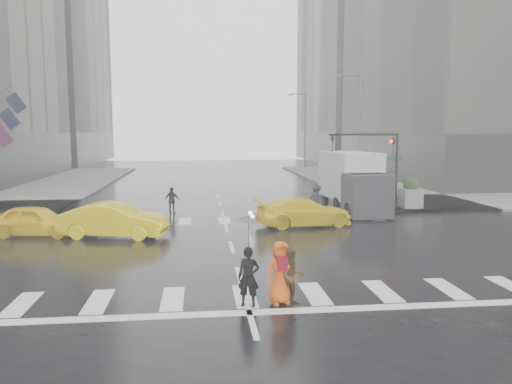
{
  "coord_description": "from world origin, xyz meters",
  "views": [
    {
      "loc": [
        -1.2,
        -19.47,
        4.61
      ],
      "look_at": [
        1.21,
        2.0,
        1.95
      ],
      "focal_mm": 35.0,
      "sensor_mm": 36.0,
      "label": 1
    }
  ],
  "objects": [
    {
      "name": "sidewalk_ne",
      "position": [
        19.5,
        17.5,
        0.07
      ],
      "size": [
        35.0,
        35.0,
        0.15
      ],
      "primitive_type": "cube",
      "color": "slate",
      "rests_on": "ground"
    },
    {
      "name": "pedestrian_black",
      "position": [
        0.03,
        -6.8,
        1.64
      ],
      "size": [
        1.19,
        1.2,
        2.43
      ],
      "rotation": [
        0.0,
        0.0,
        -0.28
      ],
      "color": "black",
      "rests_on": "ground"
    },
    {
      "name": "pedestrian_far_a",
      "position": [
        -2.78,
        8.4,
        0.75
      ],
      "size": [
        0.97,
        0.71,
        1.49
      ],
      "primitive_type": "imported",
      "rotation": [
        0.0,
        0.0,
        2.92
      ],
      "color": "black",
      "rests_on": "ground"
    },
    {
      "name": "flag_cluster",
      "position": [
        -15.08,
        18.5,
        5.64
      ],
      "size": [
        2.87,
        3.06,
        4.69
      ],
      "color": "#59595B",
      "rests_on": "ground"
    },
    {
      "name": "taxi_mid",
      "position": [
        -4.94,
        2.39,
        0.75
      ],
      "size": [
        4.79,
        2.44,
        1.5
      ],
      "primitive_type": "imported",
      "rotation": [
        0.0,
        0.0,
        1.38
      ],
      "color": "yellow",
      "rests_on": "ground"
    },
    {
      "name": "pedestrian_brown",
      "position": [
        1.19,
        -6.77,
        0.76
      ],
      "size": [
        0.82,
        0.68,
        1.52
      ],
      "primitive_type": "imported",
      "rotation": [
        0.0,
        0.0,
        0.15
      ],
      "color": "#49331A",
      "rests_on": "ground"
    },
    {
      "name": "planter_west",
      "position": [
        7.0,
        8.2,
        0.98
      ],
      "size": [
        1.1,
        1.1,
        1.8
      ],
      "color": "slate",
      "rests_on": "ground"
    },
    {
      "name": "pedestrian_orange",
      "position": [
        0.9,
        -6.68,
        0.86
      ],
      "size": [
        0.92,
        0.69,
        1.7
      ],
      "rotation": [
        0.0,
        0.0,
        0.19
      ],
      "color": "#E45510",
      "rests_on": "ground"
    },
    {
      "name": "planter_mid",
      "position": [
        9.0,
        8.2,
        0.98
      ],
      "size": [
        1.1,
        1.1,
        1.8
      ],
      "color": "slate",
      "rests_on": "ground"
    },
    {
      "name": "street_lamp_far",
      "position": [
        10.87,
        38.0,
        4.95
      ],
      "size": [
        2.15,
        0.22,
        9.0
      ],
      "color": "#59595B",
      "rests_on": "ground"
    },
    {
      "name": "taxi_rear",
      "position": [
        3.79,
        4.08,
        0.68
      ],
      "size": [
        4.36,
        2.4,
        1.37
      ],
      "primitive_type": "imported",
      "rotation": [
        0.0,
        0.0,
        1.69
      ],
      "color": "yellow",
      "rests_on": "ground"
    },
    {
      "name": "planter_east",
      "position": [
        11.0,
        8.2,
        0.98
      ],
      "size": [
        1.1,
        1.1,
        1.8
      ],
      "color": "slate",
      "rests_on": "ground"
    },
    {
      "name": "ground",
      "position": [
        0.0,
        0.0,
        0.0
      ],
      "size": [
        120.0,
        120.0,
        0.0
      ],
      "primitive_type": "plane",
      "color": "black",
      "rests_on": "ground"
    },
    {
      "name": "street_lamp_near",
      "position": [
        10.87,
        18.0,
        4.95
      ],
      "size": [
        2.15,
        0.22,
        9.0
      ],
      "color": "#59595B",
      "rests_on": "ground"
    },
    {
      "name": "pedestrian_far_b",
      "position": [
        5.18,
        7.36,
        0.84
      ],
      "size": [
        1.22,
        0.94,
        1.67
      ],
      "primitive_type": "imported",
      "rotation": [
        0.0,
        0.0,
        2.79
      ],
      "color": "black",
      "rests_on": "ground"
    },
    {
      "name": "road_markings",
      "position": [
        0.0,
        0.0,
        0.01
      ],
      "size": [
        18.0,
        48.0,
        0.01
      ],
      "primitive_type": null,
      "color": "silver",
      "rests_on": "ground"
    },
    {
      "name": "box_truck",
      "position": [
        7.5,
        7.96,
        1.8
      ],
      "size": [
        2.38,
        6.33,
        3.37
      ],
      "rotation": [
        0.0,
        0.0,
        0.08
      ],
      "color": "silver",
      "rests_on": "ground"
    },
    {
      "name": "taxi_front",
      "position": [
        -8.44,
        3.09,
        0.68
      ],
      "size": [
        4.17,
        2.17,
        1.36
      ],
      "primitive_type": "imported",
      "rotation": [
        0.0,
        0.0,
        1.42
      ],
      "color": "yellow",
      "rests_on": "ground"
    },
    {
      "name": "traffic_signal_pole",
      "position": [
        9.01,
        8.01,
        3.22
      ],
      "size": [
        4.45,
        0.42,
        4.5
      ],
      "color": "black",
      "rests_on": "ground"
    },
    {
      "name": "building_ne_far",
      "position": [
        29.0,
        56.0,
        16.27
      ],
      "size": [
        26.05,
        26.05,
        36.0
      ],
      "color": "gray",
      "rests_on": "ground"
    }
  ]
}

